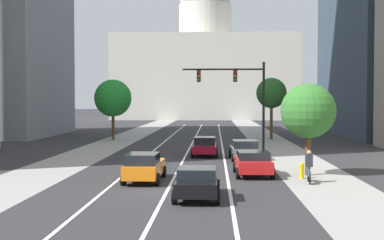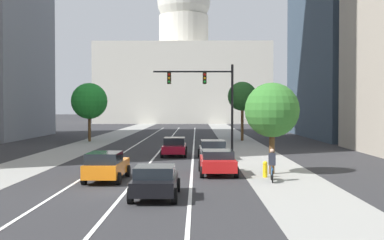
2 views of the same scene
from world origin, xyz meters
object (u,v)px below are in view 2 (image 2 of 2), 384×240
Objects in this scene: car_gray at (213,149)px; car_crimson at (174,146)px; traffic_signal_mast at (209,91)px; street_tree_mid_left at (89,101)px; street_tree_mid_right at (272,110)px; car_orange at (106,166)px; car_black at (155,181)px; fire_hydrant at (265,169)px; car_red at (217,161)px; street_tree_near_right at (242,97)px; capitol_building at (184,74)px; cyclist at (272,165)px.

car_gray is 4.01m from car_crimson.
street_tree_mid_left is at bearing 132.99° from traffic_signal_mast.
street_tree_mid_right is (6.15, -10.67, 2.96)m from car_crimson.
car_gray is at bearing -28.02° from car_orange.
street_tree_mid_right is at bearing -160.00° from car_gray.
car_black is 4.54× the size of fire_hydrant.
car_black is 8.26m from fire_hydrant.
car_gray reaches higher than car_red.
street_tree_mid_right is 0.78× the size of street_tree_near_right.
car_gray is (2.98, 15.51, 0.02)m from car_black.
street_tree_near_right reaches higher than street_tree_mid_right.
capitol_building is at bearing 97.08° from street_tree_near_right.
car_gray reaches higher than car_black.
car_crimson is 19.63m from street_tree_near_right.
car_red is 0.90× the size of car_crimson.
street_tree_mid_right is (3.17, -7.98, 2.96)m from car_gray.
street_tree_near_right reaches higher than car_gray.
street_tree_mid_left reaches higher than car_red.
traffic_signal_mast is (2.81, 1.99, 4.49)m from car_crimson.
car_orange is 4.87× the size of fire_hydrant.
cyclist is (2.74, -2.63, 0.09)m from car_red.
capitol_building is at bearing 94.48° from street_tree_mid_right.
cyclist is 33.93m from street_tree_mid_left.
fire_hydrant is 3.59m from street_tree_mid_right.
capitol_building is 45.90× the size of fire_hydrant.
street_tree_near_right reaches higher than fire_hydrant.
cyclist reaches higher than car_crimson.
fire_hydrant is 0.17× the size of street_tree_mid_right.
traffic_signal_mast reaches higher than car_red.
fire_hydrant is (2.75, -14.08, -4.77)m from traffic_signal_mast.
car_crimson is (0.00, 18.19, 0.02)m from car_black.
traffic_signal_mast is 15.12m from fire_hydrant.
street_tree_near_right is (0.94, 28.44, 1.41)m from street_tree_mid_right.
capitol_building is 98.18m from street_tree_mid_right.
car_crimson is at bearing 114.73° from fire_hydrant.
fire_hydrant is at bearing -112.35° from street_tree_mid_right.
traffic_signal_mast reaches higher than street_tree_mid_left.
car_crimson reaches higher than fire_hydrant.
street_tree_mid_left is (-7.36, 29.54, 3.77)m from car_orange.
fire_hydrant is at bearing -60.57° from street_tree_mid_left.
capitol_building is 90.38m from car_gray.
car_black is at bearing -132.36° from fire_hydrant.
capitol_building is at bearing 0.14° from car_orange.
capitol_building reaches higher than cyclist.
car_crimson is 12.66m from street_tree_mid_right.
car_red is at bearing -89.27° from traffic_signal_mast.
traffic_signal_mast is at bearing -54.87° from car_crimson.
cyclist is 31.65m from street_tree_near_right.
car_black is 18.19m from car_crimson.
street_tree_mid_right is at bearing -58.37° from street_tree_mid_left.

